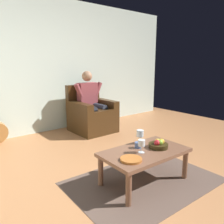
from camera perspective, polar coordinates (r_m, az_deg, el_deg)
ground_plane at (r=2.72m, az=5.98°, el=-17.81°), size 7.50×7.50×0.00m
wall_back at (r=4.64m, az=-17.91°, el=10.96°), size 6.65×0.06×2.61m
rug at (r=2.80m, az=8.02°, el=-16.89°), size 1.73×1.22×0.01m
armchair at (r=4.60m, az=-5.24°, el=-0.86°), size 0.76×0.80×0.93m
person_seated at (r=4.55m, az=-5.37°, el=3.17°), size 0.66×0.60×1.21m
coffee_table at (r=2.65m, az=8.23°, el=-10.71°), size 1.01×0.60×0.39m
wine_glass_near at (r=2.53m, az=7.47°, el=-7.95°), size 0.08×0.08×0.15m
wine_glass_far at (r=2.82m, az=7.09°, el=-5.55°), size 0.09×0.09×0.17m
fruit_bowl at (r=2.73m, az=11.65°, el=-8.02°), size 0.23×0.23×0.11m
decorative_dish at (r=2.36m, az=4.85°, el=-11.83°), size 0.23×0.23×0.02m
candle_jar at (r=2.69m, az=6.59°, el=-8.28°), size 0.08×0.08×0.07m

